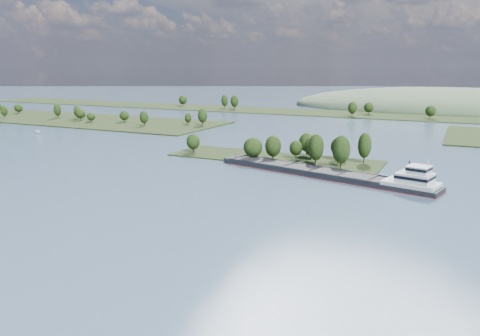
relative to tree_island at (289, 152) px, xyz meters
The scene contains 7 objects.
ground 59.34m from the tree_island, 97.69° to the right, with size 1800.00×1800.00×0.00m, color #3C4E67.
tree_island is the anchor object (origin of this frame).
left_bank 250.35m from the tree_island, 161.03° to the left, with size 300.00×80.00×14.14m.
back_shoreline 221.19m from the tree_island, 89.74° to the left, with size 900.00×60.00×15.78m.
hill_west 325.57m from the tree_island, 80.79° to the left, with size 320.00×160.00×44.00m, color #475D40.
cargo_barge 37.43m from the tree_island, 40.69° to the right, with size 93.57×32.63×12.65m.
motorboat 178.26m from the tree_island, behind, with size 2.13×5.67×2.19m, color silver.
Camera 1 is at (80.10, -22.44, 43.14)m, focal length 35.00 mm.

